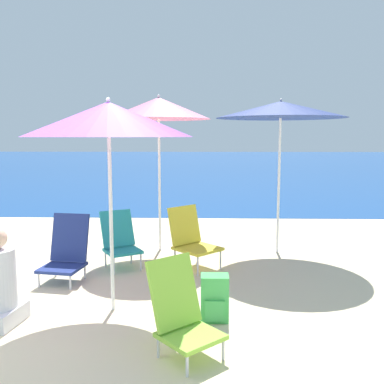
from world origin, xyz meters
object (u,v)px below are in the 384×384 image
object	(u,v)px
beach_umbrella_pink	(159,108)
beach_chair_teal	(120,239)
backpack_green	(215,298)
beach_chair_yellow	(191,237)
beach_chair_navy	(67,251)
beach_umbrella_purple	(109,120)
beach_chair_lime	(181,311)
beach_umbrella_navy	(281,110)

from	to	relation	value
beach_umbrella_pink	beach_chair_teal	world-z (taller)	beach_umbrella_pink
backpack_green	beach_chair_yellow	bearing A→B (deg)	99.21
beach_chair_navy	backpack_green	world-z (taller)	beach_chair_navy
beach_umbrella_pink	beach_chair_yellow	world-z (taller)	beach_umbrella_pink
beach_umbrella_purple	backpack_green	world-z (taller)	beach_umbrella_purple
beach_chair_navy	beach_chair_teal	size ratio (longest dim) A/B	1.06
beach_chair_navy	beach_chair_lime	xyz separation A→B (m)	(1.48, -1.74, -0.00)
beach_chair_navy	beach_chair_yellow	bearing A→B (deg)	29.60
beach_umbrella_pink	beach_umbrella_navy	size ratio (longest dim) A/B	1.03
beach_umbrella_purple	beach_chair_yellow	xyz separation A→B (m)	(0.74, 1.47, -1.49)
beach_chair_yellow	beach_chair_lime	world-z (taller)	beach_chair_yellow
beach_chair_lime	beach_chair_teal	bearing A→B (deg)	70.65
beach_umbrella_navy	beach_chair_teal	size ratio (longest dim) A/B	3.06
beach_chair_teal	beach_chair_lime	xyz separation A→B (m)	(0.94, -2.27, -0.02)
beach_chair_yellow	beach_chair_navy	size ratio (longest dim) A/B	1.01
beach_chair_navy	beach_umbrella_navy	bearing A→B (deg)	34.22
beach_umbrella_navy	beach_umbrella_pink	bearing A→B (deg)	177.66
beach_umbrella_navy	beach_chair_teal	distance (m)	2.92
beach_umbrella_navy	backpack_green	xyz separation A→B (m)	(-1.00, -2.43, -1.89)
beach_chair_navy	beach_chair_teal	xyz separation A→B (m)	(0.54, 0.52, 0.02)
beach_umbrella_pink	beach_umbrella_navy	distance (m)	1.77
beach_umbrella_navy	beach_chair_yellow	bearing A→B (deg)	-149.40
beach_umbrella_purple	beach_chair_navy	bearing A→B (deg)	129.97
beach_chair_yellow	beach_chair_teal	world-z (taller)	beach_chair_yellow
beach_umbrella_pink	backpack_green	distance (m)	3.25
beach_umbrella_navy	beach_chair_yellow	size ratio (longest dim) A/B	2.85
beach_umbrella_navy	beach_chair_navy	bearing A→B (deg)	-154.38
beach_umbrella_pink	beach_chair_lime	size ratio (longest dim) A/B	3.07
beach_chair_yellow	backpack_green	distance (m)	1.71
beach_umbrella_purple	beach_chair_yellow	bearing A→B (deg)	63.25
beach_umbrella_pink	beach_chair_navy	distance (m)	2.47
beach_umbrella_navy	beach_chair_navy	xyz separation A→B (m)	(-2.76, -1.32, -1.75)
beach_umbrella_navy	beach_chair_navy	world-z (taller)	beach_umbrella_navy
beach_chair_teal	beach_chair_lime	world-z (taller)	beach_chair_lime
beach_umbrella_purple	beach_umbrella_pink	distance (m)	2.32
beach_chair_lime	backpack_green	bearing A→B (deg)	24.26
beach_umbrella_purple	beach_chair_teal	world-z (taller)	beach_umbrella_purple
beach_chair_yellow	backpack_green	size ratio (longest dim) A/B	1.83
beach_chair_teal	beach_umbrella_pink	bearing A→B (deg)	32.49
backpack_green	beach_umbrella_pink	bearing A→B (deg)	107.19
beach_umbrella_purple	beach_chair_lime	distance (m)	1.90
beach_umbrella_purple	backpack_green	bearing A→B (deg)	-11.95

